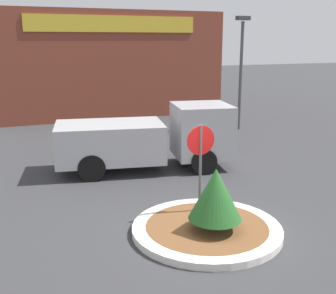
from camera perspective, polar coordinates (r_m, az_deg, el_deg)
The scene contains 7 objects.
ground_plane at distance 10.45m, azimuth 5.24°, elevation -11.44°, with size 120.00×120.00×0.00m, color #38383A.
traffic_island at distance 10.41m, azimuth 5.25°, elevation -11.01°, with size 3.62×3.62×0.17m.
stop_sign at distance 10.74m, azimuth 4.43°, elevation -0.87°, with size 0.76×0.07×2.47m.
island_shrub at distance 9.85m, azimuth 6.45°, elevation -6.33°, with size 1.26×1.26×1.51m.
utility_truck at distance 14.97m, azimuth -2.56°, elevation 1.28°, with size 6.44×3.29×2.29m.
storefront_building at distance 27.47m, azimuth -8.86°, elevation 11.17°, with size 13.83×6.07×6.20m.
light_pole at distance 21.90m, azimuth 9.89°, elevation 11.08°, with size 0.70×0.30×5.67m.
Camera 1 is at (-4.41, -8.32, 4.53)m, focal length 45.00 mm.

